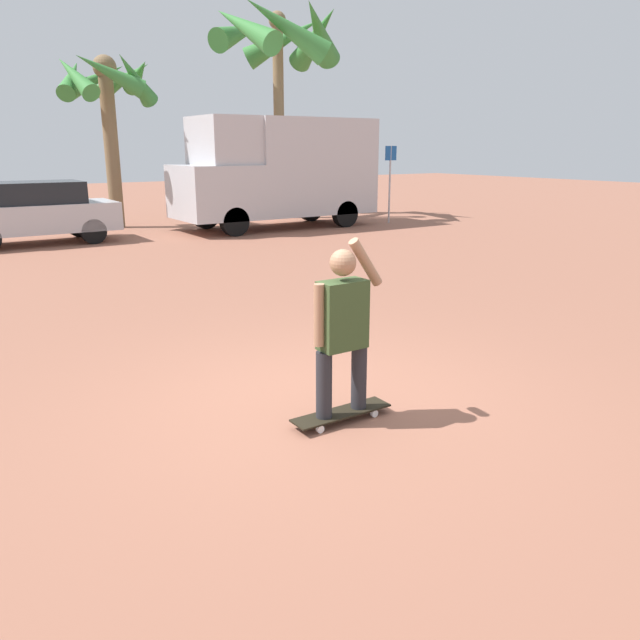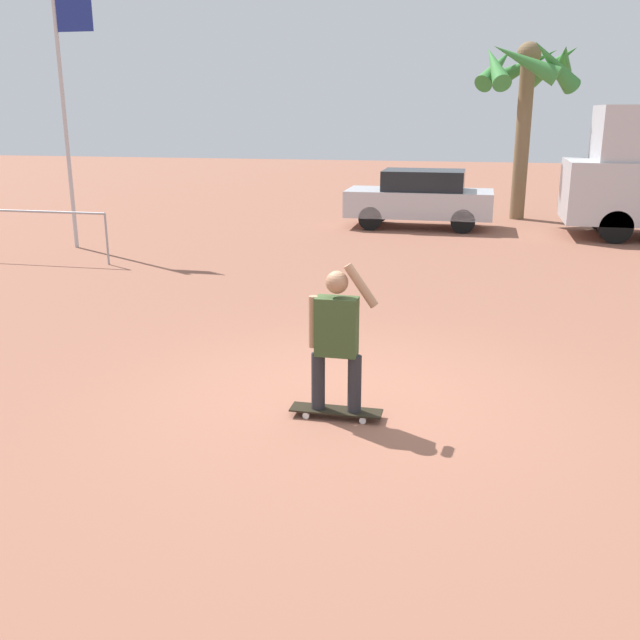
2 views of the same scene
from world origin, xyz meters
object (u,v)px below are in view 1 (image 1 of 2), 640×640
(skateboard, at_px, (341,413))
(palm_tree_center_background, at_px, (108,89))
(palm_tree_near_van, at_px, (282,39))
(street_sign, at_px, (390,174))
(camper_van, at_px, (280,169))
(parked_car_silver, at_px, (35,212))
(person_skateboarder, at_px, (342,323))

(skateboard, height_order, palm_tree_center_background, palm_tree_center_background)
(skateboard, relative_size, palm_tree_center_background, 0.19)
(palm_tree_near_van, height_order, street_sign, palm_tree_near_van)
(skateboard, relative_size, palm_tree_near_van, 0.14)
(camper_van, distance_m, parked_car_silver, 6.88)
(person_skateboarder, distance_m, palm_tree_near_van, 17.44)
(skateboard, relative_size, parked_car_silver, 0.24)
(parked_car_silver, bearing_deg, street_sign, -7.64)
(palm_tree_near_van, relative_size, palm_tree_center_background, 1.38)
(skateboard, xyz_separation_m, parked_car_silver, (-0.23, 12.88, 0.73))
(skateboard, distance_m, street_sign, 15.37)
(skateboard, xyz_separation_m, person_skateboarder, (-0.00, -0.00, 0.84))
(skateboard, bearing_deg, palm_tree_center_background, 80.68)
(street_sign, bearing_deg, parked_car_silver, 172.36)
(skateboard, height_order, palm_tree_near_van, palm_tree_near_van)
(person_skateboarder, height_order, palm_tree_center_background, palm_tree_center_background)
(skateboard, height_order, camper_van, camper_van)
(camper_van, distance_m, palm_tree_center_background, 5.43)
(palm_tree_near_van, relative_size, street_sign, 2.88)
(camper_van, bearing_deg, palm_tree_center_background, 145.92)
(person_skateboarder, height_order, palm_tree_near_van, palm_tree_near_van)
(palm_tree_center_background, bearing_deg, street_sign, -25.89)
(camper_van, height_order, street_sign, camper_van)
(palm_tree_center_background, bearing_deg, camper_van, -34.08)
(person_skateboarder, distance_m, parked_car_silver, 12.89)
(parked_car_silver, height_order, street_sign, street_sign)
(person_skateboarder, relative_size, street_sign, 0.64)
(palm_tree_near_van, distance_m, palm_tree_center_background, 5.85)
(person_skateboarder, distance_m, camper_van, 14.08)
(skateboard, bearing_deg, camper_van, 62.09)
(camper_van, distance_m, palm_tree_near_van, 4.85)
(camper_van, bearing_deg, skateboard, -117.91)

